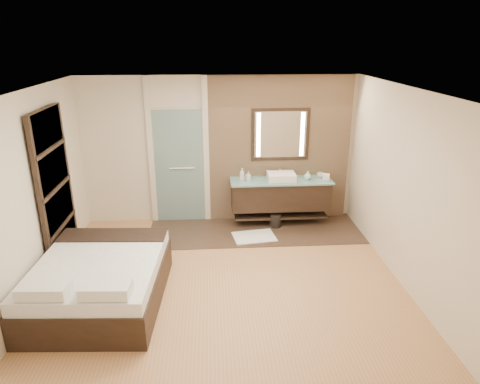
{
  "coord_description": "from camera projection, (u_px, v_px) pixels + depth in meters",
  "views": [
    {
      "loc": [
        -0.16,
        -5.41,
        3.32
      ],
      "look_at": [
        0.26,
        0.6,
        1.13
      ],
      "focal_mm": 32.0,
      "sensor_mm": 36.0,
      "label": 1
    }
  ],
  "objects": [
    {
      "name": "floor",
      "position": [
        225.0,
        279.0,
        6.22
      ],
      "size": [
        5.0,
        5.0,
        0.0
      ],
      "primitive_type": "plane",
      "color": "#AC7B48",
      "rests_on": "ground"
    },
    {
      "name": "tile_strip",
      "position": [
        255.0,
        231.0,
        7.75
      ],
      "size": [
        3.8,
        1.3,
        0.01
      ],
      "primitive_type": "cube",
      "color": "#3A2B20",
      "rests_on": "floor"
    },
    {
      "name": "stone_wall",
      "position": [
        279.0,
        150.0,
        7.9
      ],
      "size": [
        2.6,
        0.08,
        2.7
      ],
      "primitive_type": "cube",
      "color": "tan",
      "rests_on": "floor"
    },
    {
      "name": "vanity",
      "position": [
        280.0,
        194.0,
        7.89
      ],
      "size": [
        1.85,
        0.55,
        0.88
      ],
      "color": "black",
      "rests_on": "stone_wall"
    },
    {
      "name": "mirror_unit",
      "position": [
        280.0,
        135.0,
        7.74
      ],
      "size": [
        1.06,
        0.04,
        0.96
      ],
      "color": "black",
      "rests_on": "stone_wall"
    },
    {
      "name": "frosted_door",
      "position": [
        179.0,
        163.0,
        7.84
      ],
      "size": [
        1.1,
        0.12,
        2.7
      ],
      "color": "#A5D0D0",
      "rests_on": "floor"
    },
    {
      "name": "shoji_partition",
      "position": [
        56.0,
        191.0,
        6.21
      ],
      "size": [
        0.06,
        1.2,
        2.4
      ],
      "color": "black",
      "rests_on": "floor"
    },
    {
      "name": "bed",
      "position": [
        100.0,
        281.0,
        5.59
      ],
      "size": [
        1.69,
        2.06,
        0.76
      ],
      "rotation": [
        0.0,
        0.0,
        -0.06
      ],
      "color": "black",
      "rests_on": "floor"
    },
    {
      "name": "bath_mat",
      "position": [
        254.0,
        237.0,
        7.49
      ],
      "size": [
        0.79,
        0.6,
        0.02
      ],
      "primitive_type": "cube",
      "rotation": [
        0.0,
        0.0,
        0.15
      ],
      "color": "white",
      "rests_on": "floor"
    },
    {
      "name": "waste_bin",
      "position": [
        276.0,
        220.0,
        7.88
      ],
      "size": [
        0.25,
        0.25,
        0.26
      ],
      "primitive_type": "cylinder",
      "rotation": [
        0.0,
        0.0,
        0.21
      ],
      "color": "black",
      "rests_on": "floor"
    },
    {
      "name": "tissue_box",
      "position": [
        326.0,
        177.0,
        7.79
      ],
      "size": [
        0.14,
        0.14,
        0.1
      ],
      "primitive_type": "cube",
      "rotation": [
        0.0,
        0.0,
        -0.22
      ],
      "color": "white",
      "rests_on": "vanity"
    },
    {
      "name": "soap_bottle_a",
      "position": [
        242.0,
        174.0,
        7.72
      ],
      "size": [
        0.12,
        0.12,
        0.23
      ],
      "primitive_type": "imported",
      "rotation": [
        0.0,
        0.0,
        0.39
      ],
      "color": "silver",
      "rests_on": "vanity"
    },
    {
      "name": "soap_bottle_b",
      "position": [
        248.0,
        176.0,
        7.74
      ],
      "size": [
        0.09,
        0.1,
        0.16
      ],
      "primitive_type": "imported",
      "rotation": [
        0.0,
        0.0,
        0.36
      ],
      "color": "#B2B2B2",
      "rests_on": "vanity"
    },
    {
      "name": "soap_bottle_c",
      "position": [
        308.0,
        175.0,
        7.78
      ],
      "size": [
        0.16,
        0.16,
        0.16
      ],
      "primitive_type": "imported",
      "rotation": [
        0.0,
        0.0,
        -0.31
      ],
      "color": "silver",
      "rests_on": "vanity"
    },
    {
      "name": "cup",
      "position": [
        320.0,
        175.0,
        7.9
      ],
      "size": [
        0.15,
        0.15,
        0.09
      ],
      "primitive_type": "imported",
      "rotation": [
        0.0,
        0.0,
        -0.35
      ],
      "color": "silver",
      "rests_on": "vanity"
    }
  ]
}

